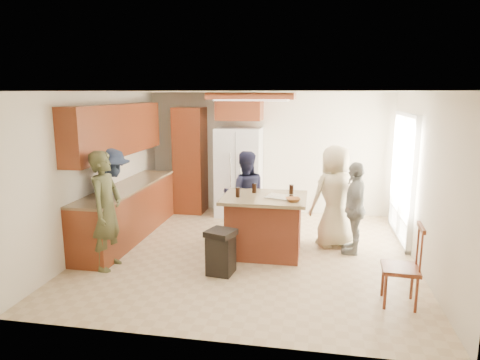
% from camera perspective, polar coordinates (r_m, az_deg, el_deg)
% --- Properties ---
extents(person_front_left, '(0.46, 0.63, 1.70)m').
position_cam_1_polar(person_front_left, '(6.36, -17.42, -3.88)').
color(person_front_left, '#424327').
rests_on(person_front_left, ground).
extents(person_behind_left, '(0.83, 0.62, 1.53)m').
position_cam_1_polar(person_behind_left, '(7.35, 0.65, -2.02)').
color(person_behind_left, '#191A32').
rests_on(person_behind_left, ground).
extents(person_behind_right, '(0.97, 0.86, 1.67)m').
position_cam_1_polar(person_behind_right, '(7.11, 12.50, -2.16)').
color(person_behind_right, tan).
rests_on(person_behind_right, ground).
extents(person_side_right, '(0.50, 0.88, 1.45)m').
position_cam_1_polar(person_side_right, '(6.91, 15.03, -3.61)').
color(person_side_right, gray).
rests_on(person_side_right, ground).
extents(person_counter, '(0.82, 1.17, 1.65)m').
position_cam_1_polar(person_counter, '(7.06, -16.71, -2.58)').
color(person_counter, '#192233').
rests_on(person_counter, ground).
extents(left_cabinetry, '(0.64, 3.00, 2.30)m').
position_cam_1_polar(left_cabinetry, '(7.61, -15.16, -0.46)').
color(left_cabinetry, maroon).
rests_on(left_cabinetry, ground).
extents(back_wall_units, '(1.80, 0.60, 2.45)m').
position_cam_1_polar(back_wall_units, '(8.90, -5.03, 4.34)').
color(back_wall_units, maroon).
rests_on(back_wall_units, ground).
extents(refrigerator, '(0.90, 0.76, 1.80)m').
position_cam_1_polar(refrigerator, '(8.73, -0.14, 1.06)').
color(refrigerator, white).
rests_on(refrigerator, ground).
extents(kitchen_island, '(1.28, 1.03, 0.93)m').
position_cam_1_polar(kitchen_island, '(6.69, 3.24, -5.97)').
color(kitchen_island, '#AC4A2C').
rests_on(kitchen_island, ground).
extents(island_items, '(1.01, 0.64, 0.15)m').
position_cam_1_polar(island_items, '(6.47, 5.18, -2.10)').
color(island_items, silver).
rests_on(island_items, kitchen_island).
extents(trash_bin, '(0.46, 0.46, 0.63)m').
position_cam_1_polar(trash_bin, '(6.03, -2.56, -9.52)').
color(trash_bin, black).
rests_on(trash_bin, ground).
extents(spindle_chair, '(0.44, 0.44, 0.99)m').
position_cam_1_polar(spindle_chair, '(5.48, 20.82, -10.97)').
color(spindle_chair, maroon).
rests_on(spindle_chair, ground).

